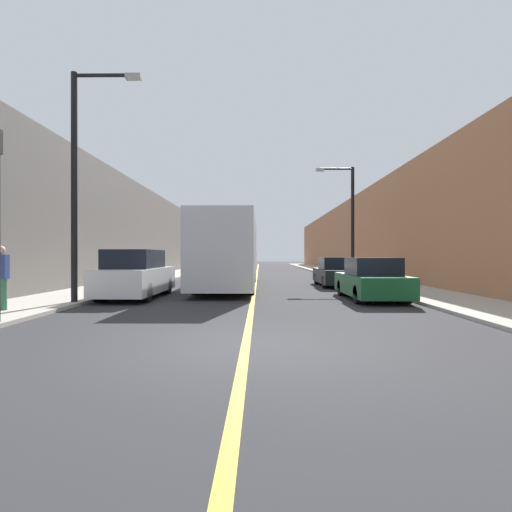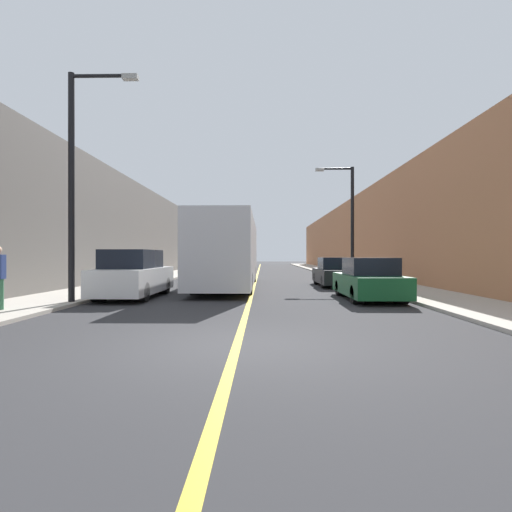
{
  "view_description": "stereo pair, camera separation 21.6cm",
  "coord_description": "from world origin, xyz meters",
  "px_view_note": "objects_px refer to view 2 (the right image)",
  "views": [
    {
      "loc": [
        0.25,
        -7.0,
        1.6
      ],
      "look_at": [
        0.0,
        19.92,
        1.56
      ],
      "focal_mm": 28.0,
      "sensor_mm": 36.0,
      "label": 1
    },
    {
      "loc": [
        0.46,
        -7.0,
        1.6
      ],
      "look_at": [
        0.0,
        19.92,
        1.56
      ],
      "focal_mm": 28.0,
      "sensor_mm": 36.0,
      "label": 2
    }
  ],
  "objects_px": {
    "bus": "(229,252)",
    "car_right_near": "(369,281)",
    "street_lamp_left": "(77,172)",
    "street_lamp_right": "(349,216)",
    "car_right_mid": "(336,273)",
    "parked_suv_left": "(134,275)"
  },
  "relations": [
    {
      "from": "bus",
      "to": "car_right_near",
      "type": "height_order",
      "value": "bus"
    },
    {
      "from": "bus",
      "to": "street_lamp_left",
      "type": "height_order",
      "value": "street_lamp_left"
    },
    {
      "from": "car_right_near",
      "to": "street_lamp_left",
      "type": "distance_m",
      "value": 10.63
    },
    {
      "from": "car_right_near",
      "to": "street_lamp_left",
      "type": "xyz_separation_m",
      "value": [
        -9.86,
        -1.64,
        3.62
      ]
    },
    {
      "from": "street_lamp_right",
      "to": "car_right_mid",
      "type": "bearing_deg",
      "value": -114.63
    },
    {
      "from": "bus",
      "to": "parked_suv_left",
      "type": "height_order",
      "value": "bus"
    },
    {
      "from": "parked_suv_left",
      "to": "car_right_mid",
      "type": "relative_size",
      "value": 1.1
    },
    {
      "from": "parked_suv_left",
      "to": "street_lamp_right",
      "type": "relative_size",
      "value": 0.74
    },
    {
      "from": "parked_suv_left",
      "to": "car_right_near",
      "type": "distance_m",
      "value": 8.73
    },
    {
      "from": "car_right_near",
      "to": "street_lamp_right",
      "type": "relative_size",
      "value": 0.65
    },
    {
      "from": "street_lamp_left",
      "to": "car_right_near",
      "type": "bearing_deg",
      "value": 9.46
    },
    {
      "from": "car_right_mid",
      "to": "street_lamp_right",
      "type": "distance_m",
      "value": 4.52
    },
    {
      "from": "street_lamp_left",
      "to": "car_right_mid",
      "type": "bearing_deg",
      "value": 39.0
    },
    {
      "from": "car_right_mid",
      "to": "street_lamp_left",
      "type": "xyz_separation_m",
      "value": [
        -9.81,
        -7.94,
        3.62
      ]
    },
    {
      "from": "bus",
      "to": "street_lamp_right",
      "type": "height_order",
      "value": "street_lamp_right"
    },
    {
      "from": "bus",
      "to": "street_lamp_right",
      "type": "relative_size",
      "value": 1.88
    },
    {
      "from": "bus",
      "to": "car_right_near",
      "type": "bearing_deg",
      "value": -45.81
    },
    {
      "from": "parked_suv_left",
      "to": "street_lamp_left",
      "type": "xyz_separation_m",
      "value": [
        -1.15,
        -2.18,
        3.46
      ]
    },
    {
      "from": "bus",
      "to": "parked_suv_left",
      "type": "bearing_deg",
      "value": -121.69
    },
    {
      "from": "street_lamp_right",
      "to": "car_right_near",
      "type": "bearing_deg",
      "value": -97.81
    },
    {
      "from": "street_lamp_left",
      "to": "street_lamp_right",
      "type": "distance_m",
      "value": 15.49
    },
    {
      "from": "bus",
      "to": "street_lamp_right",
      "type": "xyz_separation_m",
      "value": [
        6.78,
        3.45,
        2.16
      ]
    }
  ]
}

